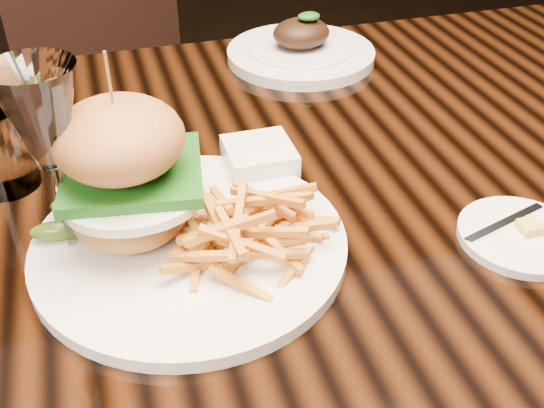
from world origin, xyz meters
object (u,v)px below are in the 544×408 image
object	(u,v)px
dining_table	(242,232)
far_dish	(301,50)
burger_plate	(174,207)
wine_glass	(43,123)
chair_far	(123,65)

from	to	relation	value
dining_table	far_dish	size ratio (longest dim) A/B	6.54
dining_table	far_dish	xyz separation A→B (m)	(0.19, 0.33, 0.09)
burger_plate	wine_glass	size ratio (longest dim) A/B	1.55
burger_plate	far_dish	bearing A→B (deg)	77.58
dining_table	wine_glass	xyz separation A→B (m)	(-0.20, -0.08, 0.23)
dining_table	burger_plate	xyz separation A→B (m)	(-0.09, -0.10, 0.13)
burger_plate	wine_glass	distance (m)	0.15
dining_table	wine_glass	distance (m)	0.31
burger_plate	far_dish	world-z (taller)	burger_plate
far_dish	wine_glass	bearing A→B (deg)	-133.34
wine_glass	chair_far	world-z (taller)	wine_glass
dining_table	burger_plate	bearing A→B (deg)	-132.29
dining_table	far_dish	world-z (taller)	far_dish
burger_plate	chair_far	xyz separation A→B (m)	(0.01, 0.98, -0.27)
wine_glass	chair_far	distance (m)	1.04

